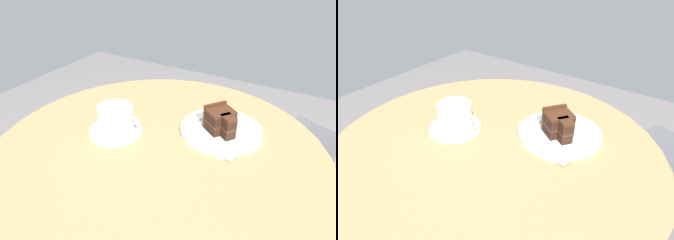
% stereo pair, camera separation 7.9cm
% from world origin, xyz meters
% --- Properties ---
extents(cafe_table, '(0.84, 0.84, 0.76)m').
position_xyz_m(cafe_table, '(0.00, 0.00, 0.64)').
color(cafe_table, '#A37F51').
rests_on(cafe_table, ground).
extents(saucer, '(0.14, 0.14, 0.01)m').
position_xyz_m(saucer, '(-0.13, -0.00, 0.76)').
color(saucer, silver).
rests_on(saucer, cafe_table).
extents(coffee_cup, '(0.12, 0.09, 0.07)m').
position_xyz_m(coffee_cup, '(-0.13, -0.00, 0.80)').
color(coffee_cup, silver).
rests_on(coffee_cup, saucer).
extents(teaspoon, '(0.02, 0.10, 0.00)m').
position_xyz_m(teaspoon, '(-0.09, -0.02, 0.77)').
color(teaspoon, silver).
rests_on(teaspoon, saucer).
extents(cake_plate, '(0.22, 0.22, 0.01)m').
position_xyz_m(cake_plate, '(0.11, 0.14, 0.76)').
color(cake_plate, silver).
rests_on(cake_plate, cafe_table).
extents(cake_slice, '(0.10, 0.09, 0.07)m').
position_xyz_m(cake_slice, '(0.11, 0.13, 0.80)').
color(cake_slice, black).
rests_on(cake_slice, cake_plate).
extents(fork, '(0.10, 0.11, 0.00)m').
position_xyz_m(fork, '(0.09, 0.21, 0.77)').
color(fork, silver).
rests_on(fork, cake_plate).
extents(napkin, '(0.17, 0.17, 0.00)m').
position_xyz_m(napkin, '(0.13, 0.10, 0.76)').
color(napkin, tan).
rests_on(napkin, cafe_table).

